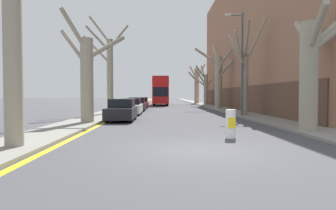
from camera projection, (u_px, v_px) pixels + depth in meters
The scene contains 20 objects.
ground_plane at pixel (197, 151), 9.03m from camera, with size 300.00×300.00×0.00m, color #424247.
sidewalk_left at pixel (137, 103), 58.86m from camera, with size 2.27×120.00×0.12m, color gray.
sidewalk_right at pixel (197, 103), 59.11m from camera, with size 2.27×120.00×0.12m, color gray.
building_facade_right at pixel (278, 39), 33.62m from camera, with size 10.08×39.47×15.95m.
kerb_line_stripe at pixel (144, 103), 58.89m from camera, with size 0.24×120.00×0.01m, color yellow.
street_tree_left_0 at pixel (12, 19), 9.04m from camera, with size 4.29×3.85×7.53m.
street_tree_left_1 at pixel (87, 75), 17.13m from camera, with size 3.80×2.82×6.38m.
street_tree_left_2 at pixel (109, 70), 25.43m from camera, with size 3.74×3.40×8.28m.
street_tree_right_0 at pixel (312, 66), 13.37m from camera, with size 3.33×4.57×5.77m.
street_tree_right_1 at pixel (245, 74), 22.99m from camera, with size 2.52×3.98×7.34m.
street_tree_right_2 at pixel (218, 78), 34.41m from camera, with size 4.28×3.36×7.60m.
street_tree_right_3 at pixel (205, 86), 44.92m from camera, with size 4.57×3.00×6.17m.
street_tree_right_4 at pixel (197, 84), 56.46m from camera, with size 3.31×3.37×7.50m.
double_decker_bus at pixel (161, 90), 47.99m from camera, with size 2.45×10.08×4.43m.
parked_car_0 at pixel (122, 110), 19.28m from camera, with size 1.71×3.97×1.42m.
parked_car_1 at pixel (131, 107), 25.40m from camera, with size 1.72×4.45×1.38m.
parked_car_2 at pixel (137, 104), 31.26m from camera, with size 1.79×4.50×1.40m.
parked_car_3 at pixel (141, 103), 37.79m from camera, with size 1.75×4.15×1.37m.
lamp_post at pixel (241, 59), 22.75m from camera, with size 1.40×0.20×7.88m.
traffic_bollard at pixel (231, 124), 11.57m from camera, with size 0.39×0.40×1.11m.
Camera 1 is at (-1.08, -8.96, 1.69)m, focal length 32.00 mm.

